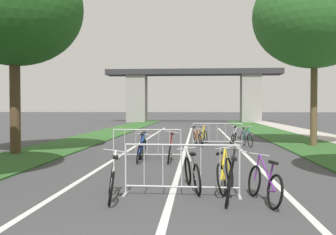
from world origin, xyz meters
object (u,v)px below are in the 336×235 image
(bicycle_silver_0, at_px, (192,173))
(bicycle_green_6, at_px, (143,147))
(crowd_barrier_nearest, at_px, (182,170))
(bicycle_white_9, at_px, (112,181))
(tree_left_oak_mid, at_px, (14,8))
(tree_right_pine_far, at_px, (315,16))
(bicycle_red_8, at_px, (170,150))
(bicycle_teal_2, at_px, (246,138))
(bicycle_black_3, at_px, (229,182))
(crowd_barrier_second, at_px, (147,145))
(bicycle_yellow_11, at_px, (225,174))
(crowd_barrier_third, at_px, (217,134))
(bicycle_orange_4, at_px, (198,138))
(bicycle_blue_5, at_px, (141,150))
(bicycle_yellow_1, at_px, (204,136))
(bicycle_silver_10, at_px, (233,139))
(bicycle_purple_7, at_px, (264,184))

(bicycle_silver_0, bearing_deg, bicycle_green_6, 97.71)
(crowd_barrier_nearest, distance_m, bicycle_white_9, 1.41)
(tree_left_oak_mid, height_order, bicycle_white_9, tree_left_oak_mid)
(tree_right_pine_far, xyz_separation_m, bicycle_red_8, (-6.20, -5.46, -5.56))
(bicycle_teal_2, bearing_deg, tree_left_oak_mid, 10.17)
(bicycle_black_3, xyz_separation_m, bicycle_white_9, (-2.27, -0.03, -0.01))
(crowd_barrier_second, height_order, bicycle_yellow_11, crowd_barrier_second)
(crowd_barrier_third, xyz_separation_m, bicycle_orange_4, (-0.93, -0.39, -0.17))
(bicycle_blue_5, bearing_deg, bicycle_yellow_11, -62.18)
(bicycle_red_8, xyz_separation_m, bicycle_white_9, (-0.75, -5.28, -0.02))
(bicycle_teal_2, height_order, bicycle_yellow_11, bicycle_teal_2)
(bicycle_green_6, bearing_deg, bicycle_silver_0, 108.04)
(tree_left_oak_mid, height_order, bicycle_orange_4, tree_left_oak_mid)
(bicycle_silver_0, relative_size, bicycle_yellow_11, 1.07)
(bicycle_blue_5, distance_m, bicycle_green_6, 1.09)
(bicycle_yellow_11, bearing_deg, bicycle_teal_2, 94.64)
(crowd_barrier_nearest, xyz_separation_m, bicycle_silver_0, (0.20, 0.56, -0.16))
(crowd_barrier_second, xyz_separation_m, bicycle_yellow_1, (2.02, 5.92, -0.15))
(bicycle_black_3, bearing_deg, bicycle_silver_0, 132.68)
(tree_left_oak_mid, bearing_deg, bicycle_orange_4, 28.74)
(bicycle_green_6, relative_size, bicycle_yellow_11, 1.05)
(bicycle_silver_0, xyz_separation_m, bicycle_yellow_1, (0.42, 10.68, 0.01))
(bicycle_red_8, bearing_deg, bicycle_yellow_1, 75.50)
(bicycle_red_8, bearing_deg, bicycle_green_6, 131.85)
(tree_left_oak_mid, bearing_deg, crowd_barrier_nearest, -44.47)
(crowd_barrier_second, height_order, bicycle_yellow_1, crowd_barrier_second)
(bicycle_yellow_11, bearing_deg, tree_left_oak_mid, 155.62)
(bicycle_yellow_1, distance_m, bicycle_white_9, 11.81)
(bicycle_green_6, bearing_deg, bicycle_orange_4, -115.08)
(tree_right_pine_far, distance_m, bicycle_black_3, 12.94)
(crowd_barrier_nearest, relative_size, bicycle_green_6, 1.38)
(crowd_barrier_second, xyz_separation_m, bicycle_orange_4, (1.72, 4.94, -0.17))
(bicycle_orange_4, height_order, bicycle_green_6, bicycle_green_6)
(bicycle_blue_5, xyz_separation_m, bicycle_yellow_11, (2.45, -4.34, -0.00))
(crowd_barrier_second, bearing_deg, tree_right_pine_far, 35.56)
(bicycle_blue_5, xyz_separation_m, bicycle_red_8, (0.95, 0.06, 0.00))
(tree_left_oak_mid, distance_m, bicycle_green_6, 7.20)
(bicycle_white_9, bearing_deg, crowd_barrier_third, 64.46)
(bicycle_silver_10, bearing_deg, bicycle_white_9, -94.38)
(bicycle_red_8, bearing_deg, bicycle_purple_7, -71.58)
(crowd_barrier_nearest, xyz_separation_m, bicycle_orange_4, (0.32, 10.28, -0.17))
(bicycle_yellow_1, relative_size, bicycle_orange_4, 0.95)
(tree_right_pine_far, bearing_deg, tree_left_oak_mid, -162.45)
(bicycle_purple_7, relative_size, bicycle_red_8, 0.97)
(crowd_barrier_second, relative_size, bicycle_yellow_1, 1.48)
(tree_right_pine_far, bearing_deg, crowd_barrier_third, 175.70)
(bicycle_teal_2, distance_m, bicycle_orange_4, 2.23)
(bicycle_silver_0, height_order, bicycle_purple_7, bicycle_purple_7)
(bicycle_white_9, bearing_deg, tree_left_oak_mid, 115.06)
(bicycle_teal_2, xyz_separation_m, bicycle_silver_10, (-0.59, -0.04, -0.01))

